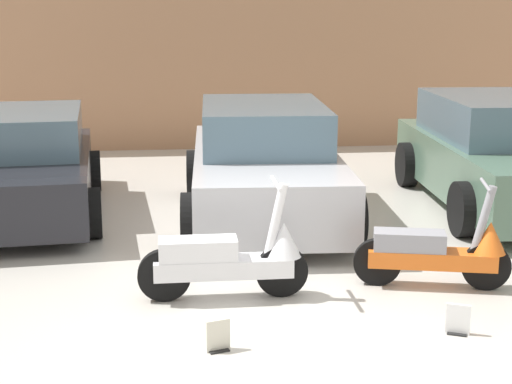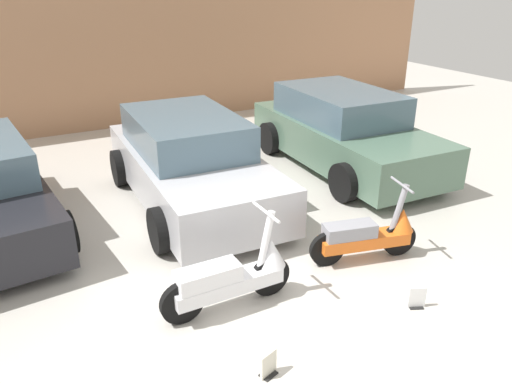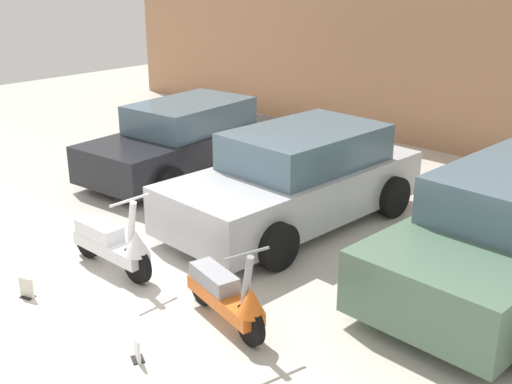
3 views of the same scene
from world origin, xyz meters
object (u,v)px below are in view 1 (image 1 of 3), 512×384
car_rear_right (501,155)px  placard_near_left_scooter (218,337)px  car_rear_left (25,166)px  car_rear_center (264,164)px  placard_near_right_scooter (458,321)px  scooter_front_right (439,251)px  scooter_front_left (231,258)px

car_rear_right → placard_near_left_scooter: car_rear_right is taller
car_rear_left → car_rear_center: 3.12m
car_rear_right → placard_near_left_scooter: size_ratio=17.07×
car_rear_center → placard_near_right_scooter: size_ratio=16.66×
car_rear_left → placard_near_left_scooter: (2.26, -4.49, -0.53)m
car_rear_left → car_rear_right: size_ratio=0.92×
scooter_front_right → scooter_front_left: bearing=-164.6°
scooter_front_left → car_rear_right: size_ratio=0.36×
scooter_front_right → car_rear_center: size_ratio=0.34×
car_rear_left → placard_near_left_scooter: bearing=21.5°
placard_near_left_scooter → placard_near_right_scooter: (2.02, 0.12, 0.00)m
scooter_front_left → car_rear_center: car_rear_center is taller
car_rear_right → scooter_front_left: bearing=-49.0°
scooter_front_right → car_rear_right: (1.88, 3.04, 0.34)m
placard_near_left_scooter → car_rear_right: bearing=46.1°
scooter_front_left → car_rear_right: 5.01m
scooter_front_right → placard_near_left_scooter: bearing=-137.9°
scooter_front_right → placard_near_right_scooter: 1.14m
car_rear_left → placard_near_left_scooter: 5.05m
scooter_front_right → car_rear_left: bearing=157.0°
car_rear_right → scooter_front_right: bearing=-29.3°
scooter_front_right → placard_near_right_scooter: bearing=-86.9°
car_rear_right → placard_near_right_scooter: car_rear_right is taller
car_rear_right → placard_near_left_scooter: (-4.09, -4.26, -0.60)m
scooter_front_right → car_rear_left: size_ratio=0.36×
placard_near_left_scooter → placard_near_right_scooter: same height
car_rear_right → placard_near_right_scooter: bearing=-24.2°
scooter_front_left → car_rear_right: (3.90, 3.12, 0.31)m
car_rear_center → car_rear_left: bearing=-95.3°
scooter_front_left → placard_near_right_scooter: (1.83, -1.02, -0.28)m
scooter_front_left → placard_near_left_scooter: 1.19m
scooter_front_right → car_rear_center: 3.18m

